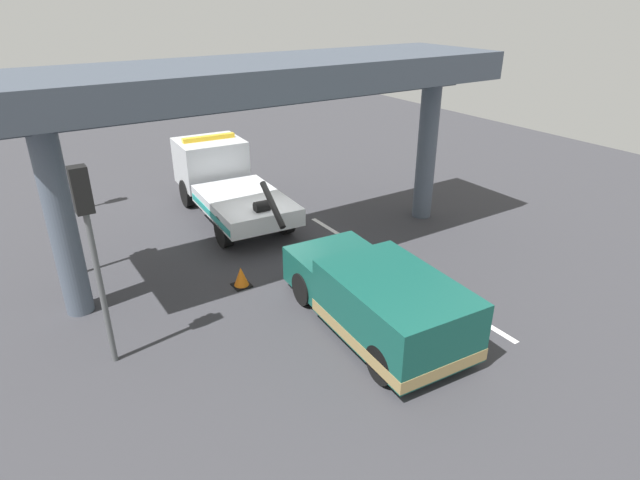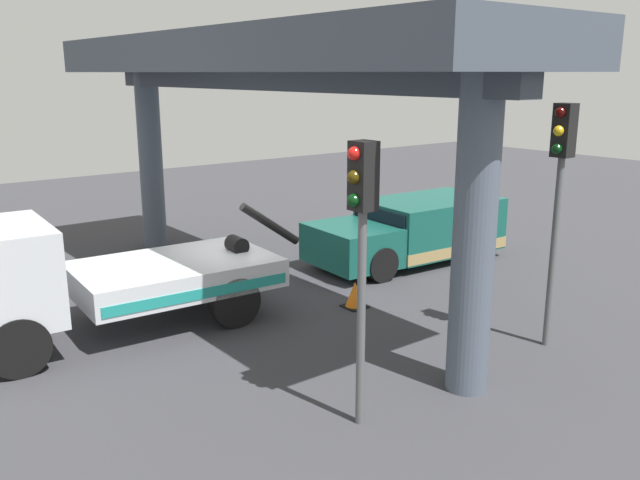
{
  "view_description": "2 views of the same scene",
  "coord_description": "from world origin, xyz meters",
  "px_view_note": "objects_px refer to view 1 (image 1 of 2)",
  "views": [
    {
      "loc": [
        -13.09,
        6.75,
        7.14
      ],
      "look_at": [
        -2.34,
        -0.22,
        1.14
      ],
      "focal_mm": 29.67,
      "sensor_mm": 36.0,
      "label": 1
    },
    {
      "loc": [
        7.18,
        11.79,
        4.8
      ],
      "look_at": [
        -2.65,
        -0.75,
        0.79
      ],
      "focal_mm": 37.39,
      "sensor_mm": 36.0,
      "label": 2
    }
  ],
  "objects_px": {
    "traffic_light_near": "(88,226)",
    "traffic_light_mid": "(25,120)",
    "tow_truck_white": "(224,180)",
    "traffic_light_far": "(53,176)",
    "traffic_cone_orange": "(241,277)",
    "towed_van_green": "(379,301)"
  },
  "relations": [
    {
      "from": "tow_truck_white",
      "to": "traffic_light_far",
      "type": "distance_m",
      "value": 6.11
    },
    {
      "from": "tow_truck_white",
      "to": "traffic_light_far",
      "type": "height_order",
      "value": "traffic_light_far"
    },
    {
      "from": "traffic_light_mid",
      "to": "tow_truck_white",
      "type": "bearing_deg",
      "value": -118.12
    },
    {
      "from": "traffic_light_near",
      "to": "traffic_light_mid",
      "type": "height_order",
      "value": "traffic_light_mid"
    },
    {
      "from": "tow_truck_white",
      "to": "traffic_light_mid",
      "type": "relative_size",
      "value": 1.56
    },
    {
      "from": "towed_van_green",
      "to": "traffic_cone_orange",
      "type": "xyz_separation_m",
      "value": [
        3.58,
        1.79,
        -0.52
      ]
    },
    {
      "from": "traffic_light_near",
      "to": "traffic_light_far",
      "type": "distance_m",
      "value": 4.51
    },
    {
      "from": "traffic_light_near",
      "to": "traffic_light_mid",
      "type": "xyz_separation_m",
      "value": [
        9.5,
        0.0,
        0.27
      ]
    },
    {
      "from": "traffic_light_near",
      "to": "traffic_light_far",
      "type": "relative_size",
      "value": 1.09
    },
    {
      "from": "tow_truck_white",
      "to": "traffic_light_far",
      "type": "xyz_separation_m",
      "value": [
        -2.06,
        5.5,
        1.69
      ]
    },
    {
      "from": "traffic_light_far",
      "to": "traffic_light_mid",
      "type": "distance_m",
      "value": 5.02
    },
    {
      "from": "tow_truck_white",
      "to": "traffic_light_near",
      "type": "xyz_separation_m",
      "value": [
        -6.56,
        5.5,
        1.94
      ]
    },
    {
      "from": "tow_truck_white",
      "to": "towed_van_green",
      "type": "xyz_separation_m",
      "value": [
        -8.74,
        0.05,
        -0.42
      ]
    },
    {
      "from": "traffic_light_mid",
      "to": "traffic_cone_orange",
      "type": "distance_m",
      "value": 9.42
    },
    {
      "from": "tow_truck_white",
      "to": "traffic_light_mid",
      "type": "height_order",
      "value": "traffic_light_mid"
    },
    {
      "from": "traffic_light_near",
      "to": "towed_van_green",
      "type": "bearing_deg",
      "value": -111.85
    },
    {
      "from": "tow_truck_white",
      "to": "towed_van_green",
      "type": "height_order",
      "value": "tow_truck_white"
    },
    {
      "from": "towed_van_green",
      "to": "traffic_cone_orange",
      "type": "bearing_deg",
      "value": 26.6
    },
    {
      "from": "traffic_light_far",
      "to": "traffic_cone_orange",
      "type": "xyz_separation_m",
      "value": [
        -3.1,
        -3.65,
        -2.64
      ]
    },
    {
      "from": "tow_truck_white",
      "to": "towed_van_green",
      "type": "distance_m",
      "value": 8.75
    },
    {
      "from": "towed_van_green",
      "to": "traffic_light_far",
      "type": "bearing_deg",
      "value": 39.15
    },
    {
      "from": "traffic_light_far",
      "to": "towed_van_green",
      "type": "bearing_deg",
      "value": -140.85
    }
  ]
}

